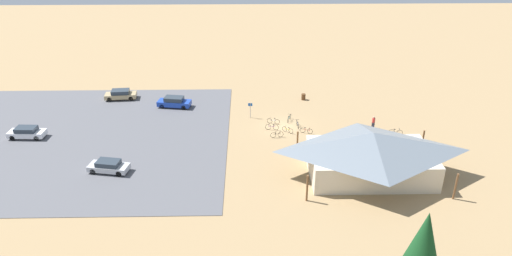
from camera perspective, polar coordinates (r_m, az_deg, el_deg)
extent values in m
plane|color=#9E7F56|center=(60.18, 3.28, 0.11)|extent=(160.00, 160.00, 0.00)
cube|color=#56565B|center=(61.32, -20.99, -1.16)|extent=(36.99, 32.21, 0.05)
cube|color=beige|center=(50.63, 13.78, -4.17)|extent=(12.69, 7.62, 2.85)
pyramid|color=slate|center=(49.46, 14.08, -1.68)|extent=(14.71, 9.64, 2.12)
cylinder|color=brown|center=(56.72, 19.72, -1.59)|extent=(0.20, 0.20, 2.85)
cylinder|color=brown|center=(53.34, 5.09, -1.83)|extent=(0.20, 0.20, 2.85)
cylinder|color=brown|center=(49.29, 23.25, -6.60)|extent=(0.20, 0.20, 2.85)
cylinder|color=brown|center=(45.35, 6.28, -7.34)|extent=(0.20, 0.20, 2.85)
cylinder|color=brown|center=(68.71, 5.83, 3.83)|extent=(0.60, 0.60, 0.90)
cylinder|color=#99999E|center=(62.30, -0.70, 2.21)|extent=(0.08, 0.08, 2.20)
cube|color=#1959B2|center=(61.98, -0.71, 2.88)|extent=(0.56, 0.04, 0.40)
cone|color=#14421E|center=(34.94, 19.81, -13.39)|extent=(3.19, 3.19, 5.55)
torus|color=black|center=(60.78, 2.61, 0.77)|extent=(0.68, 0.25, 0.70)
torus|color=black|center=(61.00, 1.67, 0.89)|extent=(0.68, 0.25, 0.70)
cylinder|color=silver|center=(60.84, 2.14, 0.93)|extent=(0.91, 0.32, 0.04)
cylinder|color=silver|center=(60.75, 2.31, 1.00)|extent=(0.04, 0.04, 0.44)
cube|color=black|center=(60.66, 2.31, 1.19)|extent=(0.21, 0.14, 0.05)
cylinder|color=silver|center=(60.89, 1.77, 1.06)|extent=(0.04, 0.04, 0.43)
cylinder|color=black|center=(60.80, 1.77, 1.24)|extent=(0.18, 0.47, 0.03)
torus|color=black|center=(57.97, 17.69, -1.87)|extent=(0.46, 0.54, 0.68)
torus|color=black|center=(58.44, 16.83, -1.51)|extent=(0.46, 0.54, 0.68)
cylinder|color=#2347B7|center=(58.15, 17.27, -1.59)|extent=(0.65, 0.77, 0.04)
cylinder|color=#2347B7|center=(58.03, 17.44, -1.59)|extent=(0.04, 0.04, 0.38)
cube|color=black|center=(57.95, 17.46, -1.42)|extent=(0.19, 0.20, 0.05)
cylinder|color=#2347B7|center=(58.29, 16.94, -1.36)|extent=(0.04, 0.04, 0.43)
cylinder|color=black|center=(58.20, 16.97, -1.17)|extent=(0.39, 0.33, 0.03)
torus|color=black|center=(61.38, 3.94, 0.99)|extent=(0.27, 0.67, 0.70)
torus|color=black|center=(62.33, 4.20, 1.39)|extent=(0.27, 0.67, 0.70)
cylinder|color=#197A7F|center=(61.81, 4.08, 1.29)|extent=(0.37, 0.95, 0.04)
cylinder|color=#197A7F|center=(61.61, 4.03, 1.28)|extent=(0.04, 0.04, 0.36)
cube|color=black|center=(61.53, 4.04, 1.43)|extent=(0.14, 0.22, 0.05)
cylinder|color=#197A7F|center=(62.15, 4.18, 1.53)|extent=(0.04, 0.04, 0.42)
cylinder|color=black|center=(62.07, 4.19, 1.70)|extent=(0.46, 0.19, 0.03)
torus|color=black|center=(58.44, 4.29, -0.38)|extent=(0.55, 0.45, 0.68)
torus|color=black|center=(58.91, 3.51, -0.13)|extent=(0.55, 0.45, 0.68)
cylinder|color=yellow|center=(58.62, 3.90, -0.15)|extent=(0.71, 0.58, 0.04)
cylinder|color=yellow|center=(58.51, 4.04, -0.14)|extent=(0.04, 0.04, 0.37)
cube|color=black|center=(58.43, 4.05, 0.02)|extent=(0.21, 0.19, 0.05)
cylinder|color=yellow|center=(58.77, 3.59, 0.03)|extent=(0.04, 0.04, 0.41)
cylinder|color=black|center=(58.68, 3.60, 0.21)|extent=(0.32, 0.40, 0.03)
torus|color=black|center=(59.20, 2.45, 0.07)|extent=(0.74, 0.14, 0.74)
torus|color=black|center=(59.27, 1.49, 0.12)|extent=(0.74, 0.14, 0.74)
cylinder|color=#722D9E|center=(59.18, 1.97, 0.20)|extent=(0.90, 0.16, 0.04)
cylinder|color=#722D9E|center=(59.13, 2.14, 0.27)|extent=(0.04, 0.04, 0.41)
cube|color=black|center=(59.05, 2.15, 0.44)|extent=(0.21, 0.11, 0.05)
cylinder|color=#722D9E|center=(59.16, 1.59, 0.31)|extent=(0.04, 0.04, 0.46)
cylinder|color=black|center=(59.07, 1.59, 0.51)|extent=(0.10, 0.48, 0.03)
torus|color=black|center=(58.79, 5.73, -0.27)|extent=(0.66, 0.29, 0.69)
torus|color=black|center=(58.59, 6.63, -0.41)|extent=(0.66, 0.29, 0.69)
cylinder|color=red|center=(58.64, 6.19, -0.24)|extent=(0.83, 0.35, 0.04)
cylinder|color=red|center=(58.64, 6.03, -0.13)|extent=(0.04, 0.04, 0.40)
cube|color=black|center=(58.55, 6.04, 0.04)|extent=(0.22, 0.15, 0.05)
cylinder|color=red|center=(58.51, 6.55, -0.20)|extent=(0.04, 0.04, 0.45)
cylinder|color=black|center=(58.42, 6.56, 0.00)|extent=(0.20, 0.46, 0.03)
torus|color=black|center=(59.67, 11.06, -0.21)|extent=(0.33, 0.68, 0.73)
torus|color=black|center=(58.82, 10.86, -0.59)|extent=(0.33, 0.68, 0.73)
cylinder|color=orange|center=(59.19, 10.97, -0.30)|extent=(0.38, 0.82, 0.04)
cylinder|color=orange|center=(59.30, 11.01, -0.14)|extent=(0.04, 0.04, 0.44)
cube|color=black|center=(59.20, 11.03, 0.05)|extent=(0.15, 0.22, 0.05)
cylinder|color=orange|center=(58.80, 10.90, -0.35)|extent=(0.04, 0.04, 0.48)
cylinder|color=black|center=(58.69, 10.92, -0.14)|extent=(0.45, 0.22, 0.03)
torus|color=black|center=(57.28, 2.12, -0.87)|extent=(0.72, 0.17, 0.72)
torus|color=black|center=(57.50, 3.05, -0.78)|extent=(0.72, 0.17, 0.72)
cylinder|color=black|center=(57.33, 2.59, -0.72)|extent=(0.87, 0.20, 0.04)
cylinder|color=black|center=(57.26, 2.42, -0.66)|extent=(0.04, 0.04, 0.40)
cube|color=black|center=(57.17, 2.43, -0.48)|extent=(0.21, 0.12, 0.05)
cylinder|color=black|center=(57.37, 2.96, -0.59)|extent=(0.04, 0.04, 0.46)
cylinder|color=black|center=(57.27, 2.96, -0.38)|extent=(0.12, 0.48, 0.03)
torus|color=black|center=(60.46, 14.67, -0.28)|extent=(0.34, 0.60, 0.66)
torus|color=black|center=(59.85, 15.29, -0.63)|extent=(0.34, 0.60, 0.66)
cylinder|color=#1E7F38|center=(60.11, 14.99, -0.36)|extent=(0.44, 0.80, 0.04)
cylinder|color=#1E7F38|center=(60.18, 14.89, -0.23)|extent=(0.04, 0.04, 0.37)
cube|color=black|center=(60.10, 14.91, -0.07)|extent=(0.16, 0.21, 0.05)
cylinder|color=#1E7F38|center=(59.81, 15.25, -0.40)|extent=(0.04, 0.04, 0.47)
cylinder|color=black|center=(59.71, 15.28, -0.19)|extent=(0.44, 0.25, 0.03)
torus|color=black|center=(59.77, 5.19, 0.24)|extent=(0.08, 0.73, 0.73)
torus|color=black|center=(60.67, 5.04, 0.66)|extent=(0.08, 0.73, 0.73)
cylinder|color=#B7B7BC|center=(60.17, 5.12, 0.56)|extent=(0.09, 0.94, 0.04)
cylinder|color=#B7B7BC|center=(59.97, 5.15, 0.54)|extent=(0.04, 0.04, 0.38)
cube|color=black|center=(59.89, 5.16, 0.70)|extent=(0.09, 0.20, 0.05)
cylinder|color=#B7B7BC|center=(60.47, 5.06, 0.83)|extent=(0.04, 0.04, 0.49)
cylinder|color=black|center=(60.37, 5.07, 1.04)|extent=(0.48, 0.06, 0.03)
torus|color=black|center=(60.38, 16.29, -0.48)|extent=(0.73, 0.18, 0.73)
torus|color=black|center=(60.51, 17.18, -0.55)|extent=(0.73, 0.18, 0.73)
cylinder|color=silver|center=(60.39, 16.75, -0.41)|extent=(0.87, 0.21, 0.04)
cylinder|color=silver|center=(60.33, 16.60, -0.33)|extent=(0.04, 0.04, 0.42)
cube|color=black|center=(60.24, 16.62, -0.15)|extent=(0.21, 0.12, 0.05)
cylinder|color=silver|center=(60.39, 17.13, -0.33)|extent=(0.04, 0.04, 0.50)
cylinder|color=black|center=(60.29, 17.16, -0.12)|extent=(0.13, 0.48, 0.03)
cube|color=#1E42B2|center=(66.75, -9.98, 3.02)|extent=(4.83, 2.50, 0.69)
cube|color=#2D3842|center=(66.51, -10.02, 3.53)|extent=(2.80, 1.96, 0.59)
cylinder|color=black|center=(66.66, -11.44, 2.63)|extent=(0.67, 0.32, 0.64)
cylinder|color=black|center=(68.01, -11.03, 3.15)|extent=(0.67, 0.32, 0.64)
cylinder|color=black|center=(65.71, -8.86, 2.50)|extent=(0.67, 0.32, 0.64)
cylinder|color=black|center=(67.08, -8.49, 3.03)|extent=(0.67, 0.32, 0.64)
cube|color=white|center=(63.65, -26.24, -0.61)|extent=(4.43, 1.95, 0.66)
cube|color=#2D3842|center=(63.41, -26.35, -0.13)|extent=(2.51, 1.65, 0.52)
cylinder|color=black|center=(63.84, -27.67, -1.08)|extent=(0.65, 0.25, 0.64)
cylinder|color=black|center=(65.03, -27.08, -0.47)|extent=(0.65, 0.25, 0.64)
cylinder|color=black|center=(62.46, -25.29, -1.13)|extent=(0.65, 0.25, 0.64)
cylinder|color=black|center=(63.68, -24.73, -0.51)|extent=(0.65, 0.25, 0.64)
cube|color=tan|center=(71.30, -16.23, 3.85)|extent=(4.63, 2.27, 0.64)
cube|color=#2D3842|center=(71.09, -16.28, 4.29)|extent=(2.65, 1.86, 0.55)
cylinder|color=black|center=(70.92, -17.51, 3.36)|extent=(0.66, 0.28, 0.64)
cylinder|color=black|center=(72.41, -17.30, 3.86)|extent=(0.66, 0.28, 0.64)
cylinder|color=black|center=(70.37, -15.08, 3.51)|extent=(0.66, 0.28, 0.64)
cylinder|color=black|center=(71.88, -14.92, 4.01)|extent=(0.66, 0.28, 0.64)
cube|color=#BCBCC1|center=(52.50, -17.58, -4.62)|extent=(4.53, 2.47, 0.59)
cube|color=#2D3842|center=(52.23, -17.66, -4.10)|extent=(2.64, 1.93, 0.51)
cylinder|color=black|center=(52.67, -19.33, -5.05)|extent=(0.67, 0.33, 0.64)
cylinder|color=black|center=(53.80, -18.62, -4.24)|extent=(0.67, 0.33, 0.64)
cylinder|color=black|center=(51.41, -16.44, -5.40)|extent=(0.67, 0.33, 0.64)
cylinder|color=black|center=(52.58, -15.78, -4.56)|extent=(0.67, 0.33, 0.64)
cube|color=#2D3347|center=(61.27, 14.14, 0.29)|extent=(0.40, 0.37, 0.93)
cylinder|color=red|center=(60.96, 14.22, 0.93)|extent=(0.36, 0.36, 0.58)
sphere|color=tan|center=(60.79, 14.26, 1.28)|extent=(0.24, 0.24, 0.24)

